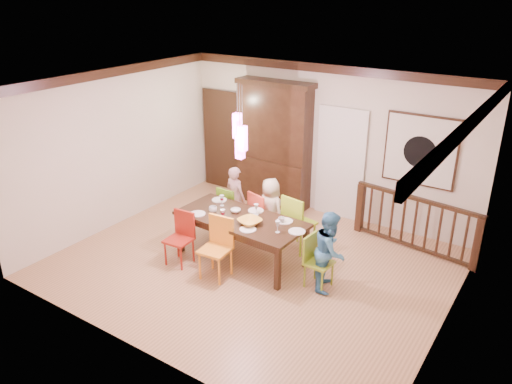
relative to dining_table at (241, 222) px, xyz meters
The scene contains 37 objects.
floor 0.72m from the dining_table, ahead, with size 6.00×6.00×0.00m, color #A3734E.
ceiling 2.25m from the dining_table, ahead, with size 6.00×6.00×0.00m, color white.
wall_back 2.59m from the dining_table, 83.96° to the left, with size 6.00×6.00×0.00m, color beige.
wall_left 2.85m from the dining_table, behind, with size 5.00×5.00×0.00m, color beige.
wall_right 3.35m from the dining_table, ahead, with size 5.00×5.00×0.00m, color beige.
crown_molding 2.17m from the dining_table, ahead, with size 6.00×5.00×0.16m, color black, non-canonical shape.
panel_door 3.24m from the dining_table, 131.67° to the left, with size 1.04×0.07×2.24m, color black.
white_doorway 2.52m from the dining_table, 75.85° to the left, with size 0.97×0.05×2.22m, color silver.
painting 3.31m from the dining_table, 49.55° to the left, with size 1.25×0.06×1.25m.
pendant_cluster 1.44m from the dining_table, 32.01° to the right, with size 0.27×0.21×1.14m.
dining_table is the anchor object (origin of this frame).
chair_far_left 1.08m from the dining_table, 134.52° to the left, with size 0.41×0.41×0.86m.
chair_far_mid 0.79m from the dining_table, 94.43° to the left, with size 0.52×0.52×0.92m.
chair_far_right 1.03m from the dining_table, 51.76° to the left, with size 0.53×0.53×1.01m.
chair_near_left 1.03m from the dining_table, 137.75° to the right, with size 0.42×0.42×0.87m.
chair_near_mid 0.69m from the dining_table, 91.00° to the right, with size 0.47×0.47×0.96m.
chair_end_right 1.45m from the dining_table, ahead, with size 0.40×0.40×0.82m.
china_hutch 2.45m from the dining_table, 108.72° to the left, with size 1.61×0.46×2.54m.
balustrade 2.96m from the dining_table, 40.15° to the left, with size 2.24×0.38×0.96m.
person_far_left 1.15m from the dining_table, 130.34° to the left, with size 0.44×0.29×1.21m, color beige.
person_far_mid 0.85m from the dining_table, 87.87° to the left, with size 0.56×0.37×1.15m, color beige.
person_end_right 1.57m from the dining_table, ahead, with size 0.60×0.47×1.23m, color #4388BC.
serving_bowl 0.30m from the dining_table, 25.21° to the right, with size 0.36×0.36×0.09m, color gold.
small_bowl 0.25m from the dining_table, 148.23° to the left, with size 0.17×0.17×0.05m, color white.
cup_left 0.53m from the dining_table, 169.44° to the right, with size 0.13×0.13×0.11m, color silver.
cup_right 0.68m from the dining_table, 17.18° to the left, with size 0.10×0.10×0.09m, color silver.
plate_far_left 0.81m from the dining_table, 153.39° to the left, with size 0.26×0.26×0.01m, color white.
plate_far_mid 0.36m from the dining_table, 80.57° to the left, with size 0.26×0.26×0.01m, color white.
plate_far_right 0.72m from the dining_table, 22.12° to the left, with size 0.26×0.26×0.01m, color white.
plate_near_left 0.73m from the dining_table, 156.63° to the right, with size 0.26×0.26×0.01m, color white.
plate_near_mid 0.46m from the dining_table, 41.45° to the right, with size 0.26×0.26×0.01m, color white.
plate_end_right 1.00m from the dining_table, ahead, with size 0.26×0.26×0.01m, color white.
wine_glass_a 0.61m from the dining_table, 159.03° to the left, with size 0.08×0.08×0.19m, color #590C19, non-canonical shape.
wine_glass_b 0.32m from the dining_table, 57.41° to the left, with size 0.08×0.08×0.19m, color silver, non-canonical shape.
wine_glass_c 0.35m from the dining_table, 126.30° to the right, with size 0.08×0.08×0.19m, color #590C19, non-canonical shape.
wine_glass_d 0.78m from the dining_table, ahead, with size 0.08×0.08×0.19m, color silver, non-canonical shape.
napkin 0.37m from the dining_table, 103.12° to the right, with size 0.18×0.14×0.01m, color #D83359.
Camera 1 is at (3.95, -5.86, 4.23)m, focal length 35.00 mm.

